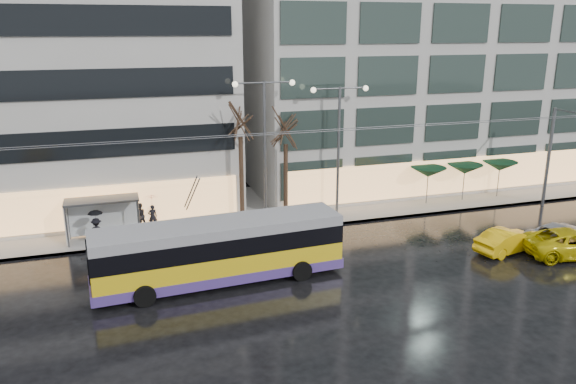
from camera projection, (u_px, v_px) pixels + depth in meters
name	position (u px, v px, depth m)	size (l,w,h in m)	color
ground	(286.00, 301.00, 26.18)	(140.00, 140.00, 0.00)	black
sidewalk	(254.00, 207.00, 39.54)	(80.00, 10.00, 0.15)	gray
kerb	(273.00, 231.00, 35.02)	(80.00, 0.10, 0.15)	slate
building_right	(439.00, 23.00, 45.50)	(32.00, 14.00, 25.00)	#AAA8A2
trolleybus	(220.00, 253.00, 27.74)	(12.46, 5.01, 5.72)	gold
catenary	(261.00, 171.00, 32.53)	(42.24, 5.12, 7.00)	#595B60
bus_shelter	(96.00, 210.00, 32.97)	(4.20, 1.60, 2.51)	#595B60
street_lamp_near	(265.00, 132.00, 34.95)	(3.96, 0.36, 9.03)	#595B60
street_lamp_far	(339.00, 132.00, 36.48)	(3.96, 0.36, 8.53)	#595B60
tree_a	(240.00, 115.00, 34.39)	(3.20, 3.20, 8.40)	black
tree_b	(286.00, 124.00, 35.64)	(3.20, 3.20, 7.70)	black
parasol_a	(428.00, 172.00, 39.61)	(2.50, 2.50, 2.65)	#595B60
parasol_b	(465.00, 169.00, 40.48)	(2.50, 2.50, 2.65)	#595B60
parasol_c	(500.00, 166.00, 41.35)	(2.50, 2.50, 2.65)	#595B60
taxi_b	(508.00, 241.00, 31.74)	(1.44, 4.13, 1.36)	yellow
taxi_c	(573.00, 243.00, 31.16)	(2.53, 5.49, 1.53)	#D1BA0B
sedan_silver	(561.00, 235.00, 32.69)	(2.19, 4.75, 1.32)	#A6A6AA
pedestrian_a	(152.00, 206.00, 34.85)	(1.04, 1.06, 2.19)	black
pedestrian_b	(140.00, 215.00, 35.12)	(0.97, 0.87, 1.64)	black
pedestrian_c	(96.00, 226.00, 32.32)	(1.09, 0.91, 2.11)	black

